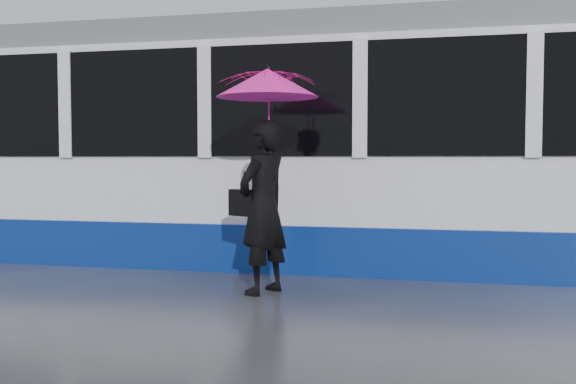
# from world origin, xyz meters

# --- Properties ---
(ground) EXTENTS (90.00, 90.00, 0.00)m
(ground) POSITION_xyz_m (0.00, 0.00, 0.00)
(ground) COLOR #2D2D32
(ground) RESTS_ON ground
(rails) EXTENTS (34.00, 1.51, 0.02)m
(rails) POSITION_xyz_m (0.00, 2.50, 0.01)
(rails) COLOR #3F3D38
(rails) RESTS_ON ground
(tram) EXTENTS (26.00, 2.56, 3.35)m
(tram) POSITION_xyz_m (2.04, 2.50, 1.64)
(tram) COLOR white
(tram) RESTS_ON ground
(woman) EXTENTS (0.69, 0.81, 1.88)m
(woman) POSITION_xyz_m (0.62, 0.12, 0.94)
(woman) COLOR black
(woman) RESTS_ON ground
(umbrella) EXTENTS (1.46, 1.46, 1.27)m
(umbrella) POSITION_xyz_m (0.67, 0.12, 2.06)
(umbrella) COLOR #FF156A
(umbrella) RESTS_ON ground
(handbag) EXTENTS (0.37, 0.27, 0.47)m
(handbag) POSITION_xyz_m (0.40, 0.14, 0.99)
(handbag) COLOR black
(handbag) RESTS_ON ground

